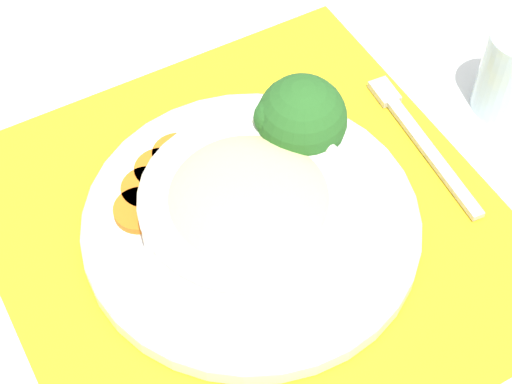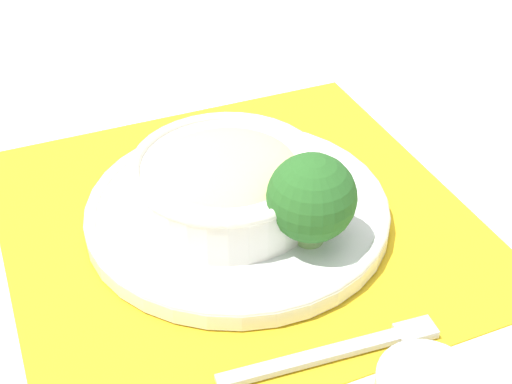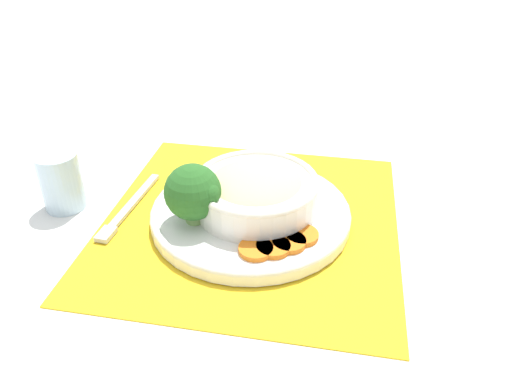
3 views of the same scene
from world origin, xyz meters
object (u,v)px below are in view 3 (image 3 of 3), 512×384
Objects in this scene: water_glass at (61,184)px; fork at (125,212)px; broccoli_floret at (193,192)px; bowl at (256,190)px.

water_glass is 0.49× the size of fork.
broccoli_floret is at bearing 175.14° from fork.
bowl is at bearing -166.74° from fork.
broccoli_floret is at bearing 29.62° from bowl.
fork is at bearing -11.89° from broccoli_floret.
broccoli_floret reaches higher than water_glass.
bowl is 0.09m from broccoli_floret.
fork is at bearing 6.23° from bowl.
fork is (-0.10, 0.01, -0.03)m from water_glass.
broccoli_floret is 0.48× the size of fork.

